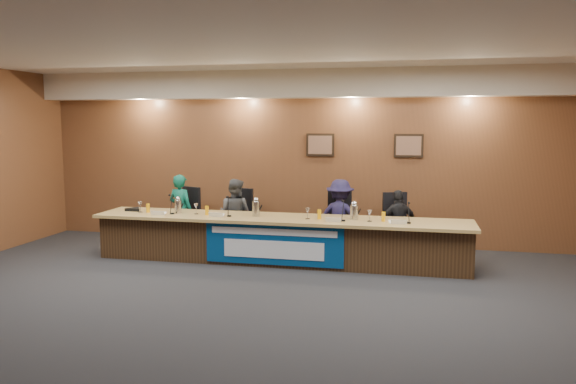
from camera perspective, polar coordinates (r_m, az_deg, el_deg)
name	(u,v)px	position (r m, az deg, el deg)	size (l,w,h in m)	color
floor	(234,309)	(7.03, -5.50, -11.80)	(10.00, 10.00, 0.00)	black
ceiling	(231,41)	(6.71, -5.84, 15.02)	(10.00, 8.00, 0.04)	silver
wall_back	(299,158)	(10.54, 1.16, 3.48)	(10.00, 0.04, 3.20)	brown
soffit	(297,84)	(10.30, 0.90, 10.91)	(10.00, 0.50, 0.50)	beige
dais_body	(280,241)	(9.16, -0.85, -4.98)	(6.00, 0.80, 0.70)	#392514
dais_top	(279,219)	(9.04, -0.93, -2.73)	(6.10, 0.95, 0.05)	#A5854A
banner	(273,244)	(8.76, -1.48, -5.35)	(2.20, 0.02, 0.65)	navy
banner_text_upper	(273,232)	(8.71, -1.51, -4.08)	(2.00, 0.01, 0.10)	silver
banner_text_lower	(273,250)	(8.77, -1.50, -5.88)	(1.60, 0.01, 0.28)	silver
wall_photo_left	(320,145)	(10.43, 3.30, 4.80)	(0.52, 0.04, 0.42)	black
wall_photo_right	(409,146)	(10.29, 12.15, 4.62)	(0.52, 0.04, 0.42)	black
panelist_a	(181,211)	(10.38, -10.83, -1.89)	(0.49, 0.32, 1.33)	#0B5342
panelist_b	(235,214)	(10.02, -5.40, -2.29)	(0.62, 0.48, 1.27)	#444649
panelist_c	(340,218)	(9.61, 5.30, -2.60)	(0.84, 0.48, 1.31)	#1A1638
panelist_d	(398,224)	(9.56, 11.15, -3.23)	(0.68, 0.28, 1.15)	black
office_chair_a	(183,220)	(10.50, -10.59, -2.81)	(0.48, 0.48, 0.08)	black
office_chair_b	(237,222)	(10.14, -5.22, -3.07)	(0.48, 0.48, 0.08)	black
office_chair_c	(341,226)	(9.74, 5.37, -3.50)	(0.48, 0.48, 0.08)	black
office_chair_d	(398,229)	(9.67, 11.15, -3.69)	(0.48, 0.48, 0.08)	black
nameplate_a	(158,213)	(9.46, -13.10, -2.05)	(0.24, 0.06, 0.09)	white
microphone_a	(172,213)	(9.53, -11.66, -2.15)	(0.07, 0.07, 0.02)	black
juice_glass_a	(148,208)	(9.78, -14.03, -1.60)	(0.06, 0.06, 0.15)	#F3A50C
water_glass_a	(140,207)	(9.82, -14.79, -1.49)	(0.08, 0.08, 0.18)	silver
nameplate_b	(216,214)	(9.12, -7.34, -2.26)	(0.24, 0.06, 0.09)	white
microphone_b	(229,216)	(9.15, -6.00, -2.43)	(0.07, 0.07, 0.02)	black
juice_glass_b	(207,210)	(9.33, -8.24, -1.87)	(0.06, 0.06, 0.15)	#F3A50C
water_glass_b	(196,209)	(9.43, -9.32, -1.70)	(0.08, 0.08, 0.18)	silver
nameplate_c	(333,219)	(8.61, 4.60, -2.78)	(0.24, 0.06, 0.09)	white
microphone_c	(343,220)	(8.72, 5.61, -2.89)	(0.07, 0.07, 0.02)	black
juice_glass_c	(319,214)	(8.86, 3.20, -2.28)	(0.06, 0.06, 0.15)	#F3A50C
water_glass_c	(308,213)	(8.85, 2.00, -2.19)	(0.08, 0.08, 0.18)	silver
nameplate_d	(399,221)	(8.56, 11.20, -2.95)	(0.24, 0.06, 0.09)	white
microphone_d	(408,223)	(8.67, 12.14, -3.08)	(0.07, 0.07, 0.02)	black
juice_glass_d	(383,217)	(8.76, 9.67, -2.49)	(0.06, 0.06, 0.15)	#F3A50C
water_glass_d	(370,216)	(8.71, 8.29, -2.41)	(0.08, 0.08, 0.18)	silver
carafe_left	(178,207)	(9.59, -11.10, -1.47)	(0.12, 0.12, 0.22)	silver
carafe_mid	(256,209)	(9.11, -3.26, -1.72)	(0.12, 0.12, 0.24)	silver
carafe_right	(354,212)	(8.86, 6.74, -2.08)	(0.13, 0.13, 0.23)	silver
speakerphone	(134,209)	(10.03, -15.36, -1.71)	(0.32, 0.32, 0.05)	black
paper_stack	(396,222)	(8.77, 10.92, -2.98)	(0.22, 0.30, 0.01)	white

